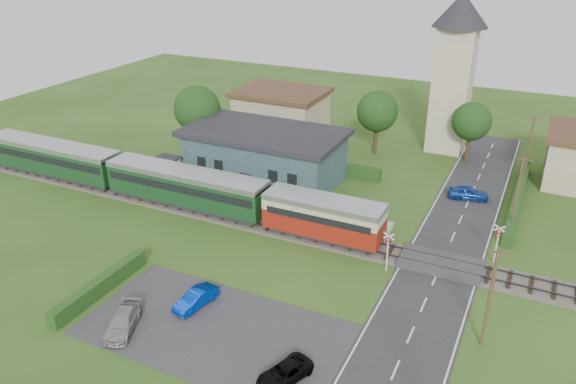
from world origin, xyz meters
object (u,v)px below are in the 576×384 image
at_px(car_park_blue, 196,299).
at_px(car_park_dark, 284,373).
at_px(equipment_hut, 167,170).
at_px(pedestrian_far, 197,181).
at_px(train, 158,180).
at_px(crossing_signal_near, 388,246).
at_px(car_on_road, 468,193).
at_px(house_west, 281,111).
at_px(crossing_signal_far, 498,238).
at_px(car_park_silver, 123,322).
at_px(pedestrian_near, 309,202).
at_px(church_tower, 455,62).
at_px(station_building, 264,155).

height_order(car_park_blue, car_park_dark, car_park_blue).
relative_size(equipment_hut, pedestrian_far, 1.33).
distance_m(train, car_park_dark, 26.52).
distance_m(crossing_signal_near, car_park_dark, 13.86).
relative_size(equipment_hut, crossing_signal_near, 0.78).
relative_size(car_on_road, car_park_dark, 1.06).
bearing_deg(house_west, equipment_hut, -98.62).
bearing_deg(train, car_park_blue, -44.64).
relative_size(house_west, crossing_signal_far, 3.30).
relative_size(crossing_signal_far, car_park_blue, 0.94).
height_order(car_park_silver, car_park_dark, car_park_silver).
bearing_deg(train, pedestrian_far, 50.74).
bearing_deg(car_park_silver, house_west, 79.59).
bearing_deg(car_park_dark, pedestrian_near, 130.36).
bearing_deg(train, house_west, 86.16).
distance_m(church_tower, pedestrian_far, 31.29).
distance_m(house_west, pedestrian_far, 20.17).
height_order(crossing_signal_far, pedestrian_near, crossing_signal_far).
bearing_deg(equipment_hut, car_park_blue, -48.07).
height_order(church_tower, crossing_signal_near, church_tower).
height_order(car_park_blue, pedestrian_far, pedestrian_far).
distance_m(house_west, pedestrian_near, 23.21).
distance_m(house_west, car_park_dark, 43.70).
height_order(equipment_hut, pedestrian_far, equipment_hut).
relative_size(crossing_signal_near, car_park_blue, 0.94).
bearing_deg(pedestrian_near, crossing_signal_near, 148.16).
distance_m(crossing_signal_near, pedestrian_far, 21.26).
bearing_deg(pedestrian_far, car_on_road, -70.00).
height_order(station_building, crossing_signal_near, station_building).
height_order(house_west, car_park_blue, house_west).
xyz_separation_m(train, pedestrian_near, (13.97, 3.45, -0.85)).
bearing_deg(pedestrian_far, equipment_hut, 82.44).
xyz_separation_m(house_west, car_park_dark, (19.50, -39.05, -2.22)).
height_order(house_west, car_on_road, house_west).
distance_m(train, car_park_blue, 17.68).
height_order(equipment_hut, station_building, station_building).
distance_m(crossing_signal_far, car_park_silver, 27.87).
xyz_separation_m(crossing_signal_near, car_park_blue, (-10.41, -9.97, -1.49)).
distance_m(station_building, crossing_signal_far, 24.51).
xyz_separation_m(station_building, car_on_road, (19.83, 4.11, -2.01)).
bearing_deg(train, car_on_road, 26.41).
xyz_separation_m(church_tower, car_park_blue, (-9.01, -38.37, -9.57)).
xyz_separation_m(church_tower, car_park_silver, (-11.84, -42.50, -9.57)).
bearing_deg(train, car_park_silver, -59.53).
xyz_separation_m(pedestrian_near, pedestrian_far, (-11.60, -0.55, 0.09)).
xyz_separation_m(equipment_hut, house_west, (3.00, 19.80, 1.04)).
height_order(equipment_hut, church_tower, church_tower).
bearing_deg(car_park_dark, crossing_signal_far, 84.15).
bearing_deg(car_park_silver, car_on_road, 38.53).
xyz_separation_m(church_tower, pedestrian_near, (-7.58, -22.55, -8.90)).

